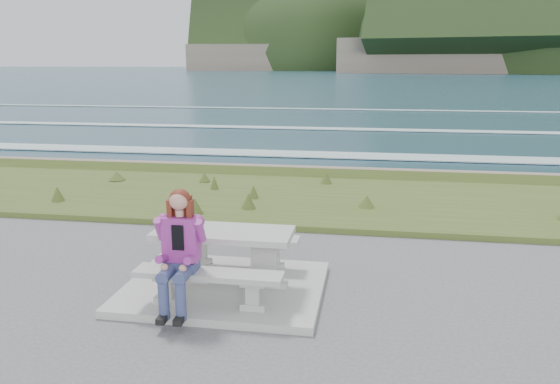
{
  "coord_description": "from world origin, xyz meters",
  "views": [
    {
      "loc": [
        1.86,
        -6.57,
        2.96
      ],
      "look_at": [
        0.55,
        1.2,
        1.1
      ],
      "focal_mm": 35.0,
      "sensor_mm": 36.0,
      "label": 1
    }
  ],
  "objects": [
    {
      "name": "grass_verge",
      "position": [
        0.0,
        5.0,
        0.0
      ],
      "size": [
        160.0,
        4.5,
        0.22
      ],
      "primitive_type": "cube",
      "color": "#394C1C",
      "rests_on": "ground"
    },
    {
      "name": "seated_woman",
      "position": [
        -0.32,
        -0.84,
        0.63
      ],
      "size": [
        0.43,
        0.73,
        1.44
      ],
      "rotation": [
        0.0,
        0.0,
        0.03
      ],
      "color": "navy",
      "rests_on": "concrete_slab"
    },
    {
      "name": "bench_landward",
      "position": [
        0.0,
        -0.7,
        0.45
      ],
      "size": [
        1.8,
        0.35,
        0.45
      ],
      "color": "#9B9A96",
      "rests_on": "concrete_slab"
    },
    {
      "name": "concrete_slab",
      "position": [
        0.0,
        0.0,
        0.05
      ],
      "size": [
        2.6,
        2.1,
        0.1
      ],
      "primitive_type": "cube",
      "color": "#9B9A96",
      "rests_on": "ground"
    },
    {
      "name": "shore_drop",
      "position": [
        0.0,
        7.9,
        0.0
      ],
      "size": [
        160.0,
        0.8,
        2.2
      ],
      "primitive_type": "cube",
      "color": "#695D4E",
      "rests_on": "ground"
    },
    {
      "name": "bench_seaward",
      "position": [
        0.0,
        0.7,
        0.45
      ],
      "size": [
        1.8,
        0.35,
        0.45
      ],
      "color": "#9B9A96",
      "rests_on": "concrete_slab"
    },
    {
      "name": "picnic_table",
      "position": [
        0.0,
        0.0,
        0.68
      ],
      "size": [
        1.8,
        0.75,
        0.75
      ],
      "color": "#9B9A96",
      "rests_on": "concrete_slab"
    },
    {
      "name": "ocean",
      "position": [
        0.0,
        25.09,
        -1.74
      ],
      "size": [
        1600.0,
        1600.0,
        0.09
      ],
      "color": "#1C3E50",
      "rests_on": "ground"
    }
  ]
}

